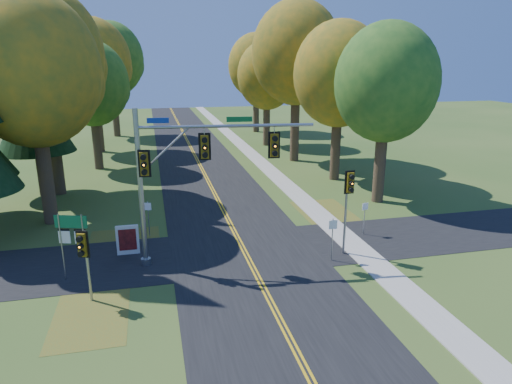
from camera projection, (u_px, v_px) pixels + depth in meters
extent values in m
plane|color=#2E501C|center=(252.00, 266.00, 23.27)|extent=(160.00, 160.00, 0.00)
cube|color=black|center=(252.00, 266.00, 23.27)|extent=(8.00, 160.00, 0.02)
cube|color=black|center=(244.00, 251.00, 25.14)|extent=(60.00, 6.00, 0.02)
cube|color=gold|center=(250.00, 266.00, 23.24)|extent=(0.10, 160.00, 0.01)
cube|color=gold|center=(254.00, 266.00, 23.28)|extent=(0.10, 160.00, 0.01)
cube|color=#9E998E|center=(364.00, 254.00, 24.62)|extent=(1.60, 160.00, 0.06)
cube|color=brown|center=(124.00, 247.00, 25.58)|extent=(4.00, 6.00, 0.00)
cube|color=brown|center=(332.00, 218.00, 30.36)|extent=(3.50, 8.00, 0.00)
cube|color=brown|center=(91.00, 315.00, 18.82)|extent=(3.00, 5.00, 0.00)
cylinder|color=#38281C|center=(45.00, 172.00, 28.56)|extent=(0.86, 0.86, 6.75)
ellipsoid|color=#B67D18|center=(32.00, 70.00, 26.82)|extent=(8.00, 8.00, 9.20)
sphere|color=#B67D18|center=(65.00, 83.00, 28.52)|extent=(4.80, 4.80, 4.80)
cylinder|color=#38281C|center=(380.00, 161.00, 33.06)|extent=(0.83, 0.83, 6.08)
ellipsoid|color=#4E7A26|center=(386.00, 83.00, 31.50)|extent=(7.20, 7.20, 8.28)
sphere|color=#4E7A26|center=(396.00, 92.00, 33.03)|extent=(4.32, 4.32, 4.32)
sphere|color=#4E7A26|center=(375.00, 72.00, 30.35)|extent=(3.96, 3.96, 3.96)
cylinder|color=#38281C|center=(55.00, 147.00, 34.78)|extent=(0.89, 0.89, 7.42)
ellipsoid|color=#B67D18|center=(43.00, 55.00, 32.89)|extent=(8.60, 8.60, 9.89)
sphere|color=#B67D18|center=(72.00, 67.00, 34.72)|extent=(5.16, 5.16, 5.16)
sphere|color=#B67D18|center=(16.00, 42.00, 31.52)|extent=(4.73, 4.73, 4.73)
cylinder|color=#38281C|center=(336.00, 144.00, 39.25)|extent=(0.84, 0.84, 6.30)
ellipsoid|color=#B67D18|center=(339.00, 74.00, 37.62)|extent=(7.60, 7.60, 8.74)
sphere|color=#B67D18|center=(350.00, 83.00, 39.23)|extent=(4.56, 4.56, 4.56)
sphere|color=#B67D18|center=(328.00, 65.00, 36.40)|extent=(4.18, 4.18, 4.18)
cylinder|color=#38281C|center=(97.00, 140.00, 43.18)|extent=(0.81, 0.81, 5.62)
ellipsoid|color=#4E7A26|center=(91.00, 83.00, 41.72)|extent=(6.80, 6.80, 7.82)
sphere|color=#4E7A26|center=(108.00, 90.00, 43.16)|extent=(4.08, 4.08, 4.08)
sphere|color=#4E7A26|center=(76.00, 76.00, 40.63)|extent=(3.74, 3.74, 3.74)
cylinder|color=#38281C|center=(295.00, 124.00, 46.39)|extent=(0.90, 0.90, 7.65)
ellipsoid|color=#B67D18|center=(297.00, 53.00, 44.45)|extent=(8.80, 8.80, 10.12)
sphere|color=#B67D18|center=(309.00, 62.00, 46.32)|extent=(5.28, 5.28, 5.28)
sphere|color=#B67D18|center=(284.00, 43.00, 43.04)|extent=(4.84, 4.84, 4.84)
cylinder|color=#38281C|center=(98.00, 121.00, 50.99)|extent=(0.87, 0.87, 6.98)
ellipsoid|color=#B67D18|center=(92.00, 62.00, 49.20)|extent=(8.20, 8.20, 9.43)
sphere|color=#B67D18|center=(110.00, 69.00, 50.94)|extent=(4.92, 4.92, 4.92)
sphere|color=#B67D18|center=(76.00, 54.00, 47.89)|extent=(4.51, 4.51, 4.51)
cylinder|color=#38281C|center=(267.00, 121.00, 55.11)|extent=(0.82, 0.82, 5.85)
ellipsoid|color=#B67D18|center=(267.00, 75.00, 53.60)|extent=(7.00, 7.00, 8.05)
sphere|color=#B67D18|center=(276.00, 81.00, 55.08)|extent=(4.20, 4.20, 4.20)
sphere|color=#B67D18|center=(258.00, 69.00, 52.48)|extent=(3.85, 3.85, 3.85)
cylinder|color=#38281C|center=(115.00, 110.00, 61.40)|extent=(0.88, 0.88, 7.20)
ellipsoid|color=#4E7A26|center=(111.00, 59.00, 59.56)|extent=(8.40, 8.40, 9.66)
sphere|color=#4E7A26|center=(125.00, 66.00, 61.34)|extent=(5.04, 5.04, 5.04)
sphere|color=#4E7A26|center=(98.00, 52.00, 58.22)|extent=(4.62, 4.62, 4.62)
cylinder|color=#38281C|center=(256.00, 109.00, 65.27)|extent=(0.85, 0.85, 6.53)
ellipsoid|color=#B67D18|center=(256.00, 66.00, 63.59)|extent=(7.80, 7.80, 8.97)
sphere|color=#B67D18|center=(265.00, 71.00, 65.24)|extent=(4.68, 4.68, 4.68)
sphere|color=#B67D18|center=(248.00, 60.00, 62.34)|extent=(4.29, 4.29, 4.29)
cylinder|color=#38281C|center=(41.00, 174.00, 34.90)|extent=(0.50, 0.50, 3.42)
cone|color=black|center=(33.00, 116.00, 33.65)|extent=(5.60, 5.60, 5.45)
cone|color=black|center=(25.00, 61.00, 32.55)|extent=(4.57, 4.57, 5.45)
cone|color=black|center=(17.00, 2.00, 31.46)|extent=(3.55, 3.55, 5.45)
cylinder|color=gray|center=(141.00, 190.00, 22.36)|extent=(0.25, 0.25, 7.97)
cylinder|color=gray|center=(146.00, 261.00, 23.43)|extent=(0.50, 0.50, 0.34)
cylinder|color=gray|center=(227.00, 126.00, 21.99)|extent=(8.51, 1.08, 0.16)
cylinder|color=gray|center=(164.00, 151.00, 21.96)|extent=(2.57, 0.38, 2.35)
cylinder|color=gray|center=(204.00, 131.00, 21.93)|extent=(0.05, 0.05, 0.41)
cube|color=#72590C|center=(205.00, 147.00, 22.14)|extent=(0.42, 0.38, 1.14)
cube|color=black|center=(205.00, 147.00, 22.14)|extent=(0.59, 0.10, 1.34)
sphere|color=orange|center=(205.00, 148.00, 21.89)|extent=(0.20, 0.20, 0.20)
cylinder|color=black|center=(205.00, 140.00, 21.79)|extent=(0.29, 0.21, 0.27)
cylinder|color=black|center=(205.00, 148.00, 21.89)|extent=(0.29, 0.21, 0.27)
cylinder|color=black|center=(205.00, 155.00, 22.00)|extent=(0.29, 0.21, 0.27)
cylinder|color=gray|center=(274.00, 129.00, 22.32)|extent=(0.05, 0.05, 0.41)
cube|color=#72590C|center=(274.00, 145.00, 22.54)|extent=(0.42, 0.38, 1.14)
cube|color=black|center=(274.00, 145.00, 22.54)|extent=(0.59, 0.10, 1.34)
sphere|color=orange|center=(275.00, 146.00, 22.29)|extent=(0.20, 0.20, 0.20)
cylinder|color=black|center=(275.00, 139.00, 22.19)|extent=(0.29, 0.21, 0.27)
cylinder|color=black|center=(275.00, 146.00, 22.29)|extent=(0.29, 0.21, 0.27)
cylinder|color=black|center=(275.00, 153.00, 22.39)|extent=(0.29, 0.21, 0.27)
cube|color=#72590C|center=(144.00, 164.00, 21.85)|extent=(0.42, 0.38, 1.14)
cube|color=black|center=(144.00, 164.00, 21.85)|extent=(0.59, 0.10, 1.34)
sphere|color=orange|center=(144.00, 165.00, 21.60)|extent=(0.20, 0.20, 0.20)
cylinder|color=black|center=(143.00, 157.00, 21.50)|extent=(0.29, 0.21, 0.27)
cylinder|color=black|center=(144.00, 165.00, 21.60)|extent=(0.29, 0.21, 0.27)
cylinder|color=black|center=(144.00, 172.00, 21.70)|extent=(0.29, 0.21, 0.27)
cube|color=navy|center=(158.00, 120.00, 21.53)|extent=(1.02, 0.16, 0.25)
cube|color=#0C5926|center=(239.00, 119.00, 21.98)|extent=(1.25, 0.18, 0.25)
cylinder|color=gray|center=(345.00, 214.00, 24.13)|extent=(0.13, 0.13, 4.61)
cube|color=#72590C|center=(349.00, 182.00, 23.42)|extent=(0.37, 0.33, 1.05)
cube|color=black|center=(349.00, 182.00, 23.42)|extent=(0.55, 0.06, 1.24)
sphere|color=orange|center=(352.00, 183.00, 23.20)|extent=(0.19, 0.19, 0.19)
cylinder|color=black|center=(352.00, 177.00, 23.10)|extent=(0.26, 0.18, 0.25)
cylinder|color=black|center=(352.00, 183.00, 23.20)|extent=(0.26, 0.18, 0.25)
cylinder|color=black|center=(351.00, 190.00, 23.29)|extent=(0.26, 0.18, 0.25)
cylinder|color=#97999F|center=(88.00, 266.00, 19.54)|extent=(0.12, 0.12, 3.25)
cube|color=#72590C|center=(83.00, 244.00, 19.01)|extent=(0.43, 0.40, 1.02)
cube|color=black|center=(83.00, 244.00, 19.01)|extent=(0.51, 0.21, 1.20)
sphere|color=orange|center=(80.00, 247.00, 18.79)|extent=(0.18, 0.18, 0.18)
cylinder|color=black|center=(79.00, 239.00, 18.70)|extent=(0.28, 0.23, 0.24)
cylinder|color=black|center=(80.00, 247.00, 18.79)|extent=(0.28, 0.23, 0.24)
cylinder|color=black|center=(81.00, 254.00, 18.88)|extent=(0.28, 0.23, 0.24)
cylinder|color=gray|center=(62.00, 247.00, 21.45)|extent=(0.07, 0.07, 3.33)
cylinder|color=gray|center=(85.00, 248.00, 21.37)|extent=(0.07, 0.07, 3.33)
cube|color=#0E6337|center=(71.00, 222.00, 21.08)|extent=(1.49, 0.50, 0.61)
cube|color=silver|center=(71.00, 222.00, 21.08)|extent=(1.27, 0.40, 0.09)
cube|color=silver|center=(64.00, 237.00, 21.33)|extent=(0.54, 0.21, 0.61)
cube|color=black|center=(64.00, 230.00, 21.23)|extent=(0.53, 0.17, 0.11)
cube|color=silver|center=(81.00, 238.00, 21.27)|extent=(0.54, 0.21, 0.61)
cube|color=black|center=(80.00, 230.00, 21.17)|extent=(0.53, 0.17, 0.11)
cube|color=silver|center=(128.00, 240.00, 24.49)|extent=(1.19, 0.17, 1.65)
cube|color=maroon|center=(128.00, 240.00, 24.39)|extent=(0.91, 0.02, 1.19)
cube|color=silver|center=(120.00, 253.00, 24.58)|extent=(0.07, 0.07, 0.27)
cube|color=silver|center=(137.00, 251.00, 24.78)|extent=(0.07, 0.07, 0.27)
cylinder|color=gray|center=(364.00, 218.00, 27.21)|extent=(0.05, 0.05, 2.05)
cube|color=white|center=(365.00, 206.00, 26.98)|extent=(0.39, 0.09, 0.42)
cylinder|color=gray|center=(332.00, 240.00, 23.62)|extent=(0.05, 0.05, 2.33)
cube|color=white|center=(333.00, 225.00, 23.36)|extent=(0.45, 0.04, 0.48)
cylinder|color=gray|center=(149.00, 219.00, 26.91)|extent=(0.05, 0.05, 2.17)
cube|color=white|center=(148.00, 206.00, 26.67)|extent=(0.41, 0.14, 0.44)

